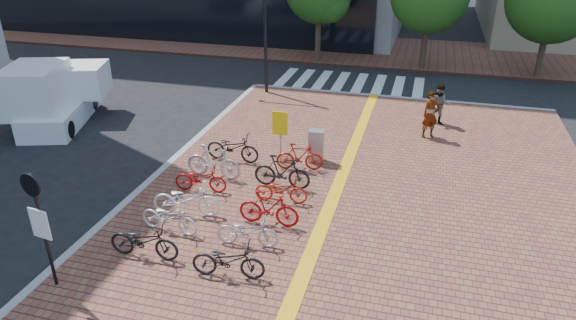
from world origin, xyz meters
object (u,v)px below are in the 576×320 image
(notice_sign, at_px, (39,217))
(box_truck, at_px, (56,96))
(bike_8, at_px, (269,208))
(bike_11, at_px, (300,157))
(bike_5, at_px, (233,147))
(bike_9, at_px, (281,189))
(bike_3, at_px, (201,179))
(bike_7, at_px, (248,231))
(bike_4, at_px, (214,162))
(pedestrian_a, at_px, (431,115))
(bike_6, at_px, (228,260))
(traffic_light_pole, at_px, (240,13))
(bike_0, at_px, (144,241))
(utility_box, at_px, (316,146))
(bike_10, at_px, (282,172))
(bike_1, at_px, (169,217))
(pedestrian_b, at_px, (440,105))
(bike_2, at_px, (186,199))
(yellow_sign, at_px, (280,128))

(notice_sign, xyz_separation_m, box_truck, (-6.75, 9.06, -0.76))
(bike_8, distance_m, bike_11, 3.54)
(bike_5, relative_size, bike_9, 1.20)
(bike_3, relative_size, bike_7, 1.00)
(bike_4, relative_size, pedestrian_a, 1.02)
(bike_6, height_order, box_truck, box_truck)
(pedestrian_a, xyz_separation_m, traffic_light_pole, (-8.99, 3.69, 2.77))
(bike_11, bearing_deg, bike_0, 145.48)
(utility_box, height_order, traffic_light_pole, traffic_light_pole)
(pedestrian_a, bearing_deg, bike_10, -159.03)
(bike_0, relative_size, box_truck, 0.37)
(bike_1, height_order, notice_sign, notice_sign)
(bike_8, distance_m, pedestrian_b, 10.11)
(bike_2, distance_m, yellow_sign, 4.35)
(utility_box, bearing_deg, bike_7, -96.24)
(utility_box, relative_size, box_truck, 0.23)
(box_truck, bearing_deg, pedestrian_b, 14.14)
(bike_0, relative_size, bike_9, 1.15)
(bike_1, relative_size, bike_3, 1.04)
(bike_5, bearing_deg, bike_4, 175.13)
(bike_2, xyz_separation_m, bike_5, (-0.03, 3.72, -0.01))
(utility_box, bearing_deg, bike_1, -117.90)
(bike_1, bearing_deg, box_truck, 57.80)
(pedestrian_b, relative_size, yellow_sign, 0.88)
(bike_0, distance_m, pedestrian_a, 11.88)
(bike_1, distance_m, bike_4, 3.29)
(bike_1, bearing_deg, bike_8, -62.12)
(notice_sign, bearing_deg, bike_9, 51.69)
(bike_10, xyz_separation_m, box_truck, (-10.54, 3.08, 0.54))
(bike_5, xyz_separation_m, pedestrian_a, (6.54, 3.99, 0.42))
(pedestrian_a, bearing_deg, traffic_light_pole, 127.47)
(bike_2, height_order, pedestrian_a, pedestrian_a)
(bike_7, bearing_deg, pedestrian_a, -32.50)
(bike_2, xyz_separation_m, box_truck, (-8.37, 5.39, 0.58))
(bike_1, relative_size, bike_10, 0.94)
(box_truck, bearing_deg, yellow_sign, -8.20)
(traffic_light_pole, bearing_deg, box_truck, -134.47)
(bike_0, distance_m, bike_7, 2.60)
(pedestrian_b, bearing_deg, bike_6, -114.60)
(bike_8, bearing_deg, bike_10, 6.02)
(notice_sign, relative_size, traffic_light_pole, 0.55)
(bike_5, height_order, notice_sign, notice_sign)
(bike_4, distance_m, pedestrian_b, 9.80)
(bike_8, distance_m, bike_9, 1.29)
(bike_11, relative_size, traffic_light_pole, 0.30)
(bike_4, distance_m, bike_5, 1.35)
(traffic_light_pole, bearing_deg, bike_8, -66.51)
(bike_2, bearing_deg, notice_sign, 146.35)
(bike_9, relative_size, utility_box, 1.38)
(bike_9, distance_m, yellow_sign, 2.78)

